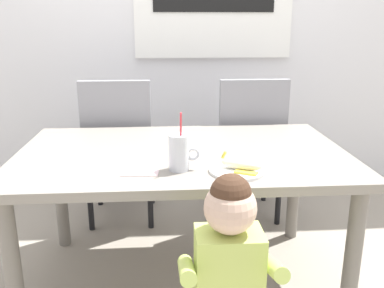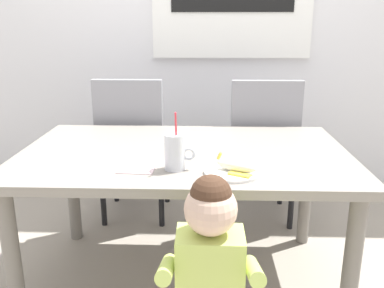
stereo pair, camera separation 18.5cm
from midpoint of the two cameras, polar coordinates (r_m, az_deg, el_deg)
ground_plane at (r=2.27m, az=1.48°, el=-18.00°), size 24.00×24.00×0.00m
dining_table at (r=1.99m, az=1.61°, el=-3.18°), size 1.55×0.96×0.70m
dining_chair_left at (r=2.68m, az=-6.24°, el=0.27°), size 0.44×0.44×0.96m
dining_chair_right at (r=2.69m, az=11.60°, el=0.05°), size 0.44×0.44×0.96m
toddler_standing at (r=1.41m, az=6.42°, el=-16.37°), size 0.33×0.24×0.84m
milk_cup at (r=1.69m, az=0.76°, el=-1.44°), size 0.13×0.08×0.25m
snack_plate at (r=1.68m, az=8.74°, el=-3.90°), size 0.23×0.23×0.01m
peeled_banana at (r=1.67m, az=9.38°, el=-3.21°), size 0.17×0.14×0.07m
paper_napkin at (r=1.73m, az=-4.50°, el=-3.31°), size 0.16×0.16×0.00m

